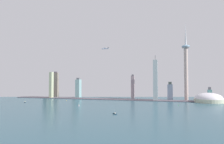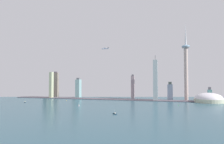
{
  "view_description": "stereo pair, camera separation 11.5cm",
  "coord_description": "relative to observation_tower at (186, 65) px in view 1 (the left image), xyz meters",
  "views": [
    {
      "loc": [
        209.56,
        -374.72,
        86.77
      ],
      "look_at": [
        -18.93,
        474.53,
        118.45
      ],
      "focal_mm": 32.5,
      "sensor_mm": 36.0,
      "label": 1
    },
    {
      "loc": [
        209.67,
        -374.69,
        86.77
      ],
      "look_at": [
        -18.93,
        474.53,
        118.45
      ],
      "focal_mm": 32.5,
      "sensor_mm": 36.0,
      "label": 2
    }
  ],
  "objects": [
    {
      "name": "skyscraper_1",
      "position": [
        -225.47,
        36.58,
        -94.25
      ],
      "size": [
        13.35,
        22.3,
        108.27
      ],
      "color": "#A3898F",
      "rests_on": "ground"
    },
    {
      "name": "channel_buoy_2",
      "position": [
        -468.77,
        -130.12,
        -145.89
      ],
      "size": [
        1.78,
        1.78,
        1.9
      ],
      "primitive_type": "cone",
      "color": "yellow",
      "rests_on": "ground"
    },
    {
      "name": "channel_buoy_1",
      "position": [
        -40.88,
        -167.65,
        -145.41
      ],
      "size": [
        1.67,
        1.67,
        2.86
      ],
      "primitive_type": "cone",
      "color": "green",
      "rests_on": "ground"
    },
    {
      "name": "boat_2",
      "position": [
        -592.47,
        -221.54,
        -145.12
      ],
      "size": [
        8.05,
        10.53,
        4.8
      ],
      "rotation": [
        0.0,
        0.0,
        2.08
      ],
      "color": "black",
      "rests_on": "ground"
    },
    {
      "name": "stadium_dome",
      "position": [
        76.25,
        -38.97,
        -134.94
      ],
      "size": [
        106.1,
        106.1,
        44.48
      ],
      "color": "beige",
      "rests_on": "ground"
    },
    {
      "name": "waterfront_pier",
      "position": [
        -287.26,
        -29.37,
        -145.79
      ],
      "size": [
        962.85,
        54.97,
        2.1
      ],
      "primitive_type": "cube",
      "color": "#554D57",
      "rests_on": "ground"
    },
    {
      "name": "skyscraper_2",
      "position": [
        -597.02,
        -36.04,
        -86.6
      ],
      "size": [
        13.59,
        18.31,
        120.49
      ],
      "color": "#B1BA92",
      "rests_on": "ground"
    },
    {
      "name": "skyscraper_7",
      "position": [
        -63.47,
        12.73,
        -111.96
      ],
      "size": [
        21.61,
        16.13,
        76.15
      ],
      "color": "#8A9BB1",
      "rests_on": "ground"
    },
    {
      "name": "boat_0",
      "position": [
        -352.13,
        -268.29,
        -145.05
      ],
      "size": [
        6.76,
        9.06,
        11.08
      ],
      "rotation": [
        0.0,
        0.0,
        2.11
      ],
      "color": "white",
      "rests_on": "ground"
    },
    {
      "name": "skyscraper_0",
      "position": [
        -520.81,
        59.76,
        -60.47
      ],
      "size": [
        24.23,
        15.84,
        184.47
      ],
      "color": "#AEA294",
      "rests_on": "ground"
    },
    {
      "name": "skyscraper_4",
      "position": [
        -120.99,
        -35.65,
        -64.04
      ],
      "size": [
        17.75,
        21.36,
        185.07
      ],
      "color": "#B1BEC0",
      "rests_on": "ground"
    },
    {
      "name": "ground_plane",
      "position": [
        -287.26,
        -500.59,
        -146.84
      ],
      "size": [
        6000.0,
        6000.0,
        0.0
      ],
      "primitive_type": "plane",
      "color": "#2F5564"
    },
    {
      "name": "boat_1",
      "position": [
        -202.7,
        -384.35,
        -145.31
      ],
      "size": [
        12.03,
        10.44,
        10.84
      ],
      "rotation": [
        0.0,
        0.0,
        5.63
      ],
      "color": "#102638",
      "rests_on": "ground"
    },
    {
      "name": "skyscraper_8",
      "position": [
        96.45,
        50.16,
        -122.81
      ],
      "size": [
        14.28,
        20.79,
        54.57
      ],
      "color": "#57938F",
      "rests_on": "ground"
    },
    {
      "name": "skyscraper_6",
      "position": [
        -486.76,
        22.6,
        -102.44
      ],
      "size": [
        20.72,
        27.35,
        93.65
      ],
      "color": "#86AFAE",
      "rests_on": "ground"
    },
    {
      "name": "airplane",
      "position": [
        -351.09,
        17.97,
        82.21
      ],
      "size": [
        35.09,
        37.24,
        8.85
      ],
      "rotation": [
        0.0,
        0.0,
        3.11
      ],
      "color": "#A8B2CE"
    },
    {
      "name": "skyscraper_5",
      "position": [
        -605.49,
        18.64,
        -86.03
      ],
      "size": [
        26.34,
        16.37,
        124.52
      ],
      "color": "gray",
      "rests_on": "ground"
    },
    {
      "name": "skyscraper_3",
      "position": [
        -678.58,
        46.69,
        -79.39
      ],
      "size": [
        20.36,
        20.75,
        141.81
      ],
      "color": "#6B6C5A",
      "rests_on": "ground"
    },
    {
      "name": "observation_tower",
      "position": [
        0.0,
        0.0,
        0.0
      ],
      "size": [
        32.9,
        32.9,
        319.81
      ],
      "color": "#C0A59D",
      "rests_on": "ground"
    },
    {
      "name": "channel_buoy_0",
      "position": [
        -475.56,
        -119.99,
        -145.47
      ],
      "size": [
        1.83,
        1.83,
        2.75
      ],
      "primitive_type": "cone",
      "color": "#E54C19",
      "rests_on": "ground"
    }
  ]
}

